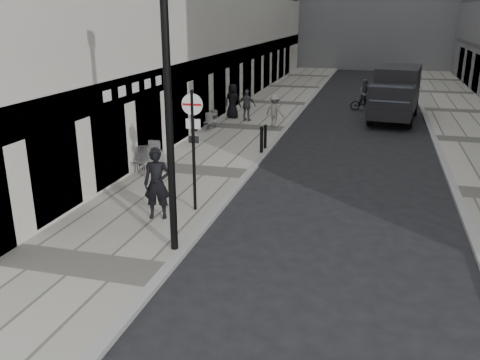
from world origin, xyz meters
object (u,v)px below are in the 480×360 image
object	(u,v)px
lamppost	(168,92)
cyclist	(365,98)
sign_post	(193,135)
walking_man	(157,184)
panel_van	(396,91)

from	to	relation	value
lamppost	cyclist	world-z (taller)	lamppost
lamppost	sign_post	bearing A→B (deg)	98.81
walking_man	panel_van	xyz separation A→B (m)	(6.63, 16.78, 0.45)
panel_van	cyclist	distance (m)	3.09
lamppost	cyclist	distance (m)	21.53
sign_post	panel_van	bearing A→B (deg)	67.10
walking_man	sign_post	distance (m)	1.69
sign_post	cyclist	size ratio (longest dim) A/B	1.89
lamppost	cyclist	bearing A→B (deg)	79.76
sign_post	cyclist	distance (m)	18.91
panel_van	lamppost	bearing A→B (deg)	-99.83
sign_post	lamppost	xyz separation A→B (m)	(0.40, -2.58, 1.58)
walking_man	sign_post	xyz separation A→B (m)	(0.78, 0.86, 1.23)
sign_post	walking_man	bearing A→B (deg)	-134.71
walking_man	panel_van	world-z (taller)	panel_van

